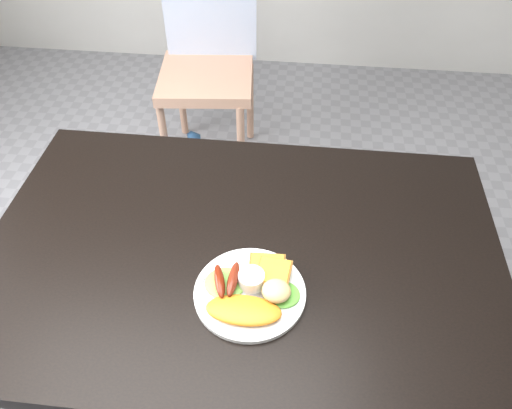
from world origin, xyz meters
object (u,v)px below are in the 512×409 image
Objects in this scene: dining_table at (242,255)px; dining_chair at (206,78)px; plate at (250,293)px; person at (178,150)px.

dining_table is 1.30m from dining_chair.
dining_table is at bearing 105.46° from plate.
dining_chair is at bearing 105.01° from dining_table.
person is at bearing 119.91° from dining_table.
person reaches higher than dining_table.
dining_chair is 0.81m from person.
dining_table is 0.13m from plate.
dining_chair is (-0.33, 1.23, -0.28)m from dining_table.
person is at bearing 117.08° from plate.
dining_table is 5.05× the size of plate.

